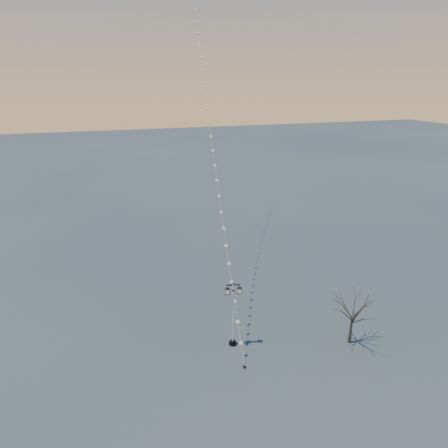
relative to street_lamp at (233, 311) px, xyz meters
name	(u,v)px	position (x,y,z in m)	size (l,w,h in m)	color
ground	(256,363)	(0.86, -2.60, -2.99)	(300.00, 300.00, 0.00)	#474A48
street_lamp	(233,311)	(0.00, 0.00, 0.00)	(1.35, 0.66, 5.40)	black
bare_tree	(353,310)	(8.74, -2.65, -0.09)	(2.52, 2.52, 4.18)	#352D21
kite_train	(208,98)	(2.74, 15.50, 14.66)	(6.32, 37.19, 35.51)	black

